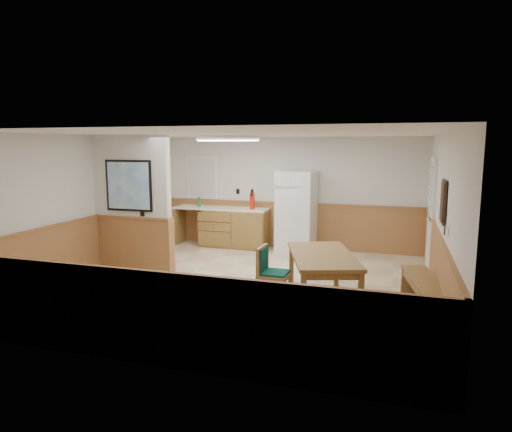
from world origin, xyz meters
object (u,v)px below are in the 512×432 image
(dining_chair, at_px, (269,270))
(fire_extinguisher, at_px, (252,200))
(dining_bench, at_px, (426,288))
(dining_table, at_px, (322,260))
(refrigerator, at_px, (296,212))
(soap_bottle, at_px, (199,202))

(dining_chair, bearing_deg, fire_extinguisher, 113.15)
(dining_chair, bearing_deg, dining_bench, 8.57)
(dining_bench, height_order, dining_chair, dining_chair)
(dining_table, bearing_deg, dining_chair, 175.73)
(dining_bench, height_order, fire_extinguisher, fire_extinguisher)
(dining_table, relative_size, fire_extinguisher, 4.31)
(refrigerator, relative_size, fire_extinguisher, 3.99)
(dining_bench, bearing_deg, soap_bottle, 137.23)
(refrigerator, bearing_deg, dining_table, -67.36)
(refrigerator, distance_m, dining_table, 3.35)
(dining_table, relative_size, soap_bottle, 8.74)
(refrigerator, xyz_separation_m, dining_chair, (0.32, -3.35, -0.39))
(refrigerator, distance_m, dining_chair, 3.39)
(refrigerator, height_order, dining_table, refrigerator)
(fire_extinguisher, relative_size, soap_bottle, 2.03)
(soap_bottle, bearing_deg, dining_chair, -52.07)
(dining_bench, bearing_deg, dining_table, 173.31)
(dining_chair, distance_m, soap_bottle, 4.36)
(refrigerator, distance_m, dining_bench, 4.02)
(refrigerator, xyz_separation_m, dining_bench, (2.53, -3.08, -0.54))
(dining_chair, height_order, soap_bottle, soap_bottle)
(refrigerator, height_order, dining_bench, refrigerator)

